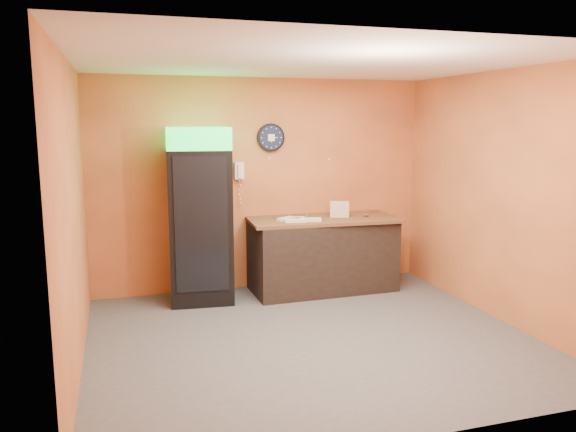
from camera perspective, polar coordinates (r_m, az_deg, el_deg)
name	(u,v)px	position (r m, az deg, el deg)	size (l,w,h in m)	color
floor	(311,338)	(6.00, 2.34, -12.27)	(4.50, 4.50, 0.00)	#47474C
back_wall	(262,184)	(7.53, -2.61, 3.22)	(4.50, 0.02, 2.80)	orange
left_wall	(73,216)	(5.33, -21.01, -0.04)	(0.02, 4.00, 2.80)	orange
right_wall	(502,197)	(6.72, 20.88, 1.83)	(0.02, 4.00, 2.80)	orange
ceiling	(313,62)	(5.60, 2.55, 15.39)	(4.50, 4.00, 0.02)	white
beverage_cooler	(201,218)	(7.02, -8.84, -0.17)	(0.83, 0.84, 2.17)	black
prep_counter	(322,255)	(7.51, 3.52, -4.02)	(1.88, 0.83, 0.94)	black
wall_clock	(271,138)	(7.49, -1.76, 7.97)	(0.37, 0.06, 0.37)	black
wall_phone	(239,171)	(7.39, -4.98, 4.59)	(0.12, 0.11, 0.22)	white
butcher_paper	(323,219)	(7.41, 3.56, -0.34)	(1.96, 0.88, 0.04)	brown
sub_roll_stack	(339,209)	(7.46, 5.24, 0.68)	(0.26, 0.16, 0.21)	beige
wrapped_sandwich_left	(295,221)	(7.07, 0.70, -0.48)	(0.26, 0.10, 0.04)	silver
wrapped_sandwich_mid	(310,220)	(7.14, 2.26, -0.38)	(0.28, 0.11, 0.04)	silver
wrapped_sandwich_right	(286,219)	(7.21, -0.18, -0.29)	(0.26, 0.10, 0.04)	silver
kitchen_tool	(307,215)	(7.41, 1.94, 0.09)	(0.07, 0.07, 0.07)	silver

